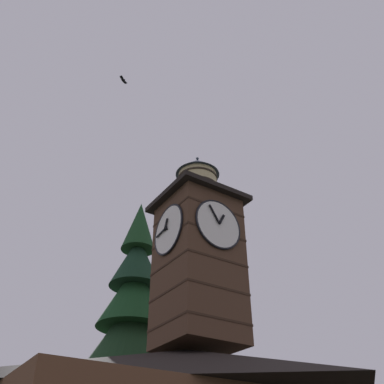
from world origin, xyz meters
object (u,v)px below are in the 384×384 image
Objects in this scene: moon at (165,382)px; flying_bird_high at (123,80)px; pine_tree_behind at (129,365)px; clock_tower at (198,253)px.

moon is 40.02m from flying_bird_high.
pine_tree_behind is 31.03m from moon.
flying_bird_high is at bearing -7.12° from clock_tower.
pine_tree_behind reaches higher than clock_tower.
pine_tree_behind is at bearing -93.51° from clock_tower.
moon is at bearing -117.79° from clock_tower.
pine_tree_behind is 30.91× the size of flying_bird_high.
flying_bird_high is (21.88, 32.49, 8.21)m from moon.
pine_tree_behind is (-0.46, -7.50, -3.50)m from clock_tower.
clock_tower is 6.97× the size of moon.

